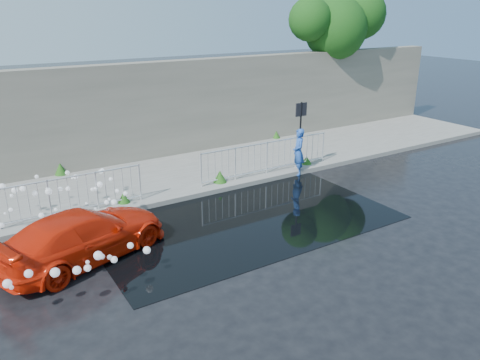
{
  "coord_description": "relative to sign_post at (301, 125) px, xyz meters",
  "views": [
    {
      "loc": [
        -5.76,
        -8.97,
        5.42
      ],
      "look_at": [
        0.62,
        1.25,
        1.0
      ],
      "focal_mm": 35.0,
      "sensor_mm": 36.0,
      "label": 1
    }
  ],
  "objects": [
    {
      "name": "tree",
      "position": [
        5.51,
        4.31,
        3.08
      ],
      "size": [
        5.08,
        2.82,
        6.35
      ],
      "color": "#332114",
      "rests_on": "ground"
    },
    {
      "name": "person",
      "position": [
        -0.12,
        -0.1,
        -0.91
      ],
      "size": [
        0.6,
        0.7,
        1.62
      ],
      "primitive_type": "imported",
      "rotation": [
        0.0,
        0.0,
        -1.99
      ],
      "color": "#2352B1",
      "rests_on": "ground"
    },
    {
      "name": "red_car",
      "position": [
        -7.93,
        -2.09,
        -1.14
      ],
      "size": [
        4.3,
        2.86,
        1.16
      ],
      "primitive_type": "imported",
      "rotation": [
        0.0,
        0.0,
        1.91
      ],
      "color": "red",
      "rests_on": "ground"
    },
    {
      "name": "railing_right",
      "position": [
        -1.2,
        0.25,
        -0.99
      ],
      "size": [
        5.05,
        0.05,
        1.1
      ],
      "color": "silver",
      "rests_on": "pavement"
    },
    {
      "name": "weeds",
      "position": [
        -4.66,
        1.45,
        -1.39
      ],
      "size": [
        12.17,
        3.93,
        0.4
      ],
      "color": "#124613",
      "rests_on": "pavement"
    },
    {
      "name": "ground",
      "position": [
        -4.2,
        -3.1,
        -1.72
      ],
      "size": [
        90.0,
        90.0,
        0.0
      ],
      "primitive_type": "plane",
      "color": "black",
      "rests_on": "ground"
    },
    {
      "name": "puddle",
      "position": [
        -3.7,
        -2.1,
        -1.72
      ],
      "size": [
        8.0,
        5.0,
        0.01
      ],
      "primitive_type": "cube",
      "color": "black",
      "rests_on": "ground"
    },
    {
      "name": "retaining_wall",
      "position": [
        -4.2,
        4.1,
        0.18
      ],
      "size": [
        30.0,
        0.6,
        3.5
      ],
      "primitive_type": "cube",
      "color": "#636054",
      "rests_on": "pavement"
    },
    {
      "name": "sign_post",
      "position": [
        0.0,
        0.0,
        0.0
      ],
      "size": [
        0.45,
        0.06,
        2.5
      ],
      "color": "black",
      "rests_on": "ground"
    },
    {
      "name": "pavement",
      "position": [
        -4.2,
        1.9,
        -1.65
      ],
      "size": [
        30.0,
        4.0,
        0.15
      ],
      "primitive_type": "cube",
      "color": "slate",
      "rests_on": "ground"
    },
    {
      "name": "railing_left",
      "position": [
        -8.2,
        0.25,
        -0.99
      ],
      "size": [
        5.05,
        0.05,
        1.1
      ],
      "color": "silver",
      "rests_on": "pavement"
    },
    {
      "name": "water_spray",
      "position": [
        -8.0,
        -1.23,
        -0.96
      ],
      "size": [
        3.48,
        5.63,
        1.04
      ],
      "color": "white",
      "rests_on": "ground"
    },
    {
      "name": "curb",
      "position": [
        -4.2,
        -0.1,
        -1.64
      ],
      "size": [
        30.0,
        0.25,
        0.16
      ],
      "primitive_type": "cube",
      "color": "slate",
      "rests_on": "ground"
    }
  ]
}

